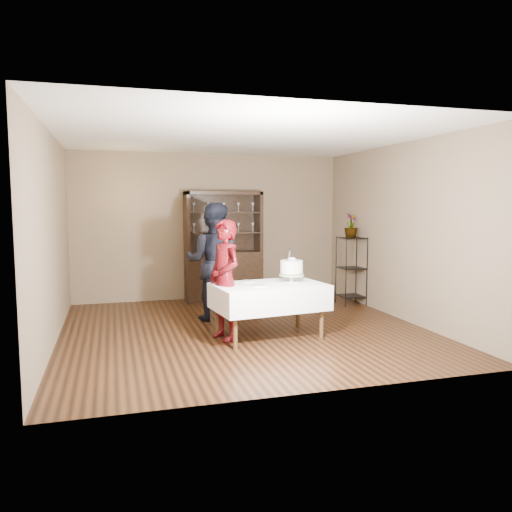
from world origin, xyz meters
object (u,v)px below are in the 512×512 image
object	(u,v)px
cake_table	(269,297)
potted_plant	(351,226)
man	(213,262)
cake	(292,269)
plant_etagere	(351,268)
china_hutch	(223,264)
woman	(225,280)

from	to	relation	value
cake_table	potted_plant	size ratio (longest dim) A/B	3.64
man	cake	distance (m)	1.43
plant_etagere	cake_table	bearing A→B (deg)	-140.59
plant_etagere	china_hutch	bearing A→B (deg)	153.17
plant_etagere	cake	world-z (taller)	plant_etagere
cake	potted_plant	xyz separation A→B (m)	(1.69, 1.61, 0.49)
cake	potted_plant	world-z (taller)	potted_plant
china_hutch	woman	size ratio (longest dim) A/B	1.26
cake_table	woman	bearing A→B (deg)	172.68
plant_etagere	cake_table	size ratio (longest dim) A/B	0.78
china_hutch	cake	distance (m)	2.71
cake_table	cake	size ratio (longest dim) A/B	3.30
plant_etagere	potted_plant	distance (m)	0.75
plant_etagere	cake	bearing A→B (deg)	-136.65
plant_etagere	man	size ratio (longest dim) A/B	0.67
plant_etagere	potted_plant	size ratio (longest dim) A/B	2.84
china_hutch	plant_etagere	size ratio (longest dim) A/B	1.67
china_hutch	plant_etagere	distance (m)	2.33
woman	cake	xyz separation A→B (m)	(0.93, -0.01, 0.11)
cake_table	potted_plant	xyz separation A→B (m)	(2.03, 1.68, 0.85)
china_hutch	man	world-z (taller)	china_hutch
cake_table	potted_plant	world-z (taller)	potted_plant
plant_etagere	potted_plant	world-z (taller)	potted_plant
man	cake	size ratio (longest dim) A/B	3.85
man	woman	bearing A→B (deg)	109.00
cake_table	cake	distance (m)	0.50
cake_table	china_hutch	bearing A→B (deg)	90.33
plant_etagere	man	world-z (taller)	man
plant_etagere	woman	world-z (taller)	woman
china_hutch	cake_table	distance (m)	2.75
cake	plant_etagere	bearing A→B (deg)	43.35
plant_etagere	woman	bearing A→B (deg)	-148.55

